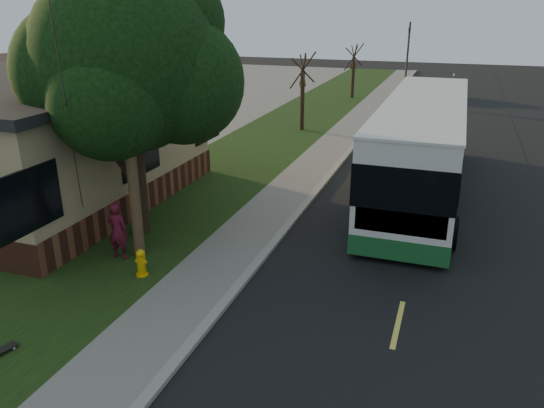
{
  "coord_description": "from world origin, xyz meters",
  "views": [
    {
      "loc": [
        4.68,
        -10.53,
        6.71
      ],
      "look_at": [
        0.12,
        2.54,
        1.5
      ],
      "focal_mm": 35.0,
      "sensor_mm": 36.0,
      "label": 1
    }
  ],
  "objects": [
    {
      "name": "utility_pole",
      "position": [
        -3.31,
        0.99,
        4.63
      ],
      "size": [
        2.86,
        3.21,
        9.07
      ],
      "color": "#473321",
      "rests_on": "ground"
    },
    {
      "name": "bare_tree_near",
      "position": [
        -3.5,
        18.0,
        2.15
      ],
      "size": [
        1.38,
        1.21,
        4.31
      ],
      "color": "black",
      "rests_on": "grass_verge"
    },
    {
      "name": "ground",
      "position": [
        0.0,
        0.0,
        0.0
      ],
      "size": [
        120.0,
        120.0,
        0.0
      ],
      "primitive_type": "plane",
      "color": "black",
      "rests_on": "ground"
    },
    {
      "name": "leafy_tree",
      "position": [
        -4.17,
        2.65,
        5.17
      ],
      "size": [
        6.3,
        6.0,
        7.8
      ],
      "color": "black",
      "rests_on": "grass_verge"
    },
    {
      "name": "sidewalk",
      "position": [
        -1.0,
        10.0,
        0.04
      ],
      "size": [
        2.0,
        80.0,
        0.08
      ],
      "primitive_type": "cube",
      "color": "slate",
      "rests_on": "ground"
    },
    {
      "name": "fire_hydrant",
      "position": [
        -2.6,
        0.0,
        0.43
      ],
      "size": [
        0.32,
        0.32,
        0.74
      ],
      "color": "#E6AB0C",
      "rests_on": "grass_verge"
    },
    {
      "name": "distant_car",
      "position": [
        3.39,
        31.88,
        0.67
      ],
      "size": [
        1.96,
        4.09,
        1.35
      ],
      "primitive_type": "imported",
      "rotation": [
        0.0,
        0.0,
        -0.1
      ],
      "color": "black",
      "rests_on": "ground"
    },
    {
      "name": "grass_verge",
      "position": [
        -4.5,
        10.0,
        0.04
      ],
      "size": [
        5.0,
        80.0,
        0.07
      ],
      "primitive_type": "cube",
      "color": "black",
      "rests_on": "ground"
    },
    {
      "name": "skateboarder",
      "position": [
        -3.74,
        0.7,
        0.89
      ],
      "size": [
        0.61,
        0.41,
        1.64
      ],
      "primitive_type": "imported",
      "rotation": [
        0.0,
        0.0,
        3.17
      ],
      "color": "#551122",
      "rests_on": "grass_verge"
    },
    {
      "name": "dumpster",
      "position": [
        -9.5,
        6.75,
        0.62
      ],
      "size": [
        1.4,
        1.15,
        1.16
      ],
      "color": "black",
      "rests_on": "building_lot"
    },
    {
      "name": "bare_tree_far",
      "position": [
        -3.0,
        30.0,
        2.0
      ],
      "size": [
        1.38,
        1.21,
        4.03
      ],
      "color": "black",
      "rests_on": "grass_verge"
    },
    {
      "name": "building_lot",
      "position": [
        -14.5,
        10.0,
        0.02
      ],
      "size": [
        15.0,
        80.0,
        0.04
      ],
      "primitive_type": "cube",
      "color": "slate",
      "rests_on": "ground"
    },
    {
      "name": "road",
      "position": [
        4.0,
        10.0,
        0.01
      ],
      "size": [
        8.0,
        80.0,
        0.01
      ],
      "primitive_type": "cube",
      "color": "black",
      "rests_on": "ground"
    },
    {
      "name": "transit_bus",
      "position": [
        3.62,
        9.28,
        1.88
      ],
      "size": [
        3.01,
        13.05,
        3.53
      ],
      "color": "silver",
      "rests_on": "ground"
    },
    {
      "name": "traffic_signal",
      "position": [
        0.5,
        34.0,
        3.16
      ],
      "size": [
        0.18,
        0.22,
        5.5
      ],
      "color": "#2D2D30",
      "rests_on": "ground"
    },
    {
      "name": "curb",
      "position": [
        0.0,
        10.0,
        0.06
      ],
      "size": [
        0.25,
        80.0,
        0.12
      ],
      "primitive_type": "cube",
      "color": "gray",
      "rests_on": "ground"
    }
  ]
}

